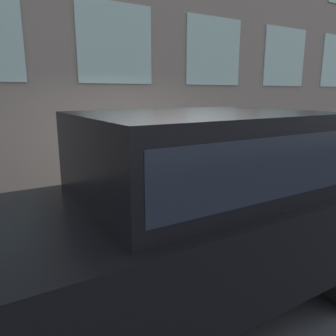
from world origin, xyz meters
TOP-DOWN VIEW (x-y plane):
  - ground_plane at (0.00, 0.00)m, footprint 80.00×80.00m
  - sidewalk at (1.24, 0.00)m, footprint 2.47×60.00m
  - fire_hydrant at (0.60, 0.31)m, footprint 0.36×0.47m
  - person at (0.86, -0.55)m, footprint 0.31×0.20m
  - parked_car_black_near at (-1.36, 0.83)m, footprint 1.81×4.41m

SIDE VIEW (x-z plane):
  - ground_plane at x=0.00m, z-range 0.00..0.00m
  - sidewalk at x=1.24m, z-range 0.00..0.15m
  - fire_hydrant at x=0.60m, z-range 0.16..0.86m
  - person at x=0.86m, z-range 0.28..1.55m
  - parked_car_black_near at x=-1.36m, z-range 0.09..2.03m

